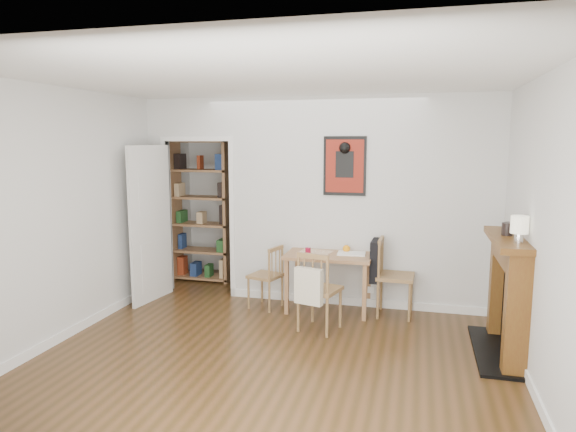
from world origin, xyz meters
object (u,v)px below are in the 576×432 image
(red_glass, at_px, (308,251))
(chair_right, at_px, (394,276))
(chair_front, at_px, (319,290))
(bookshelf, at_px, (202,211))
(notebook, at_px, (351,253))
(dining_table, at_px, (329,260))
(orange_fruit, at_px, (346,249))
(chair_left, at_px, (265,276))
(fireplace, at_px, (509,292))
(mantel_lamp, at_px, (519,226))
(ceramic_jar_b, at_px, (509,227))
(ceramic_jar_a, at_px, (507,229))

(red_glass, bearing_deg, chair_right, 6.68)
(chair_front, height_order, bookshelf, bookshelf)
(bookshelf, xyz_separation_m, notebook, (2.33, -0.88, -0.32))
(dining_table, relative_size, orange_fruit, 11.55)
(chair_right, xyz_separation_m, bookshelf, (-2.83, 0.92, 0.55))
(chair_left, distance_m, bookshelf, 1.75)
(fireplace, relative_size, notebook, 3.79)
(mantel_lamp, bearing_deg, red_glass, 153.80)
(chair_right, height_order, bookshelf, bookshelf)
(chair_right, distance_m, ceramic_jar_b, 1.46)
(orange_fruit, bearing_deg, dining_table, -146.09)
(chair_front, relative_size, mantel_lamp, 3.67)
(ceramic_jar_a, height_order, ceramic_jar_b, ceramic_jar_a)
(dining_table, xyz_separation_m, orange_fruit, (0.19, 0.13, 0.13))
(chair_front, xyz_separation_m, fireplace, (1.88, -0.16, 0.16))
(red_glass, xyz_separation_m, mantel_lamp, (2.13, -1.05, 0.56))
(chair_right, bearing_deg, ceramic_jar_a, -36.51)
(dining_table, relative_size, chair_left, 1.32)
(ceramic_jar_a, bearing_deg, red_glass, 161.90)
(dining_table, relative_size, mantel_lamp, 4.27)
(chair_left, relative_size, mantel_lamp, 3.24)
(dining_table, distance_m, bookshelf, 2.30)
(chair_left, xyz_separation_m, mantel_lamp, (2.67, -1.08, 0.92))
(chair_left, height_order, bookshelf, bookshelf)
(notebook, height_order, ceramic_jar_a, ceramic_jar_a)
(chair_left, relative_size, red_glass, 9.32)
(chair_left, bearing_deg, red_glass, -3.03)
(chair_right, relative_size, chair_front, 1.05)
(orange_fruit, bearing_deg, chair_left, -167.43)
(mantel_lamp, bearing_deg, ceramic_jar_b, 89.09)
(chair_left, distance_m, notebook, 1.10)
(chair_right, bearing_deg, ceramic_jar_b, -26.80)
(dining_table, height_order, notebook, notebook)
(chair_left, bearing_deg, ceramic_jar_b, -10.20)
(fireplace, bearing_deg, chair_front, 175.12)
(dining_table, distance_m, ceramic_jar_b, 2.07)
(fireplace, height_order, ceramic_jar_b, ceramic_jar_b)
(chair_front, xyz_separation_m, notebook, (0.25, 0.73, 0.26))
(chair_front, height_order, fireplace, fireplace)
(chair_left, xyz_separation_m, ceramic_jar_b, (2.68, -0.48, 0.82))
(mantel_lamp, xyz_separation_m, ceramic_jar_a, (-0.04, 0.37, -0.09))
(fireplace, distance_m, ceramic_jar_b, 0.65)
(chair_left, xyz_separation_m, ceramic_jar_a, (2.63, -0.71, 0.83))
(fireplace, height_order, ceramic_jar_a, ceramic_jar_a)
(notebook, bearing_deg, bookshelf, 159.27)
(chair_right, distance_m, bookshelf, 3.03)
(chair_left, height_order, ceramic_jar_a, ceramic_jar_a)
(dining_table, height_order, chair_front, chair_front)
(bookshelf, distance_m, notebook, 2.51)
(fireplace, bearing_deg, chair_left, 164.12)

